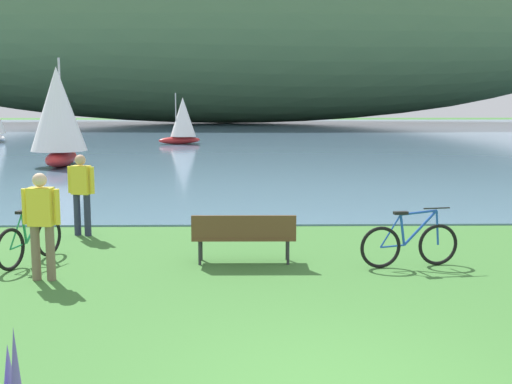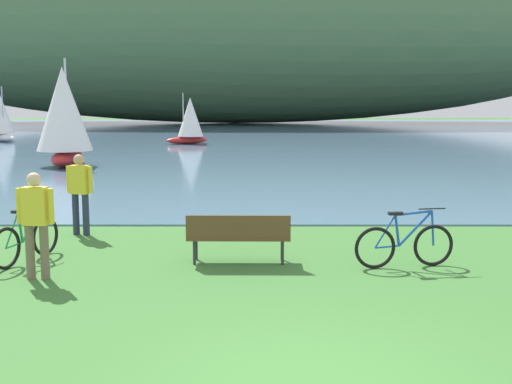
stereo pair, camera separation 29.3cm
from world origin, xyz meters
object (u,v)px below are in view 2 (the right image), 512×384
(sailboat_mid_bay, at_px, (4,116))
(bicycle_leaning_near_bench, at_px, (408,245))
(sailboat_toward_hillside, at_px, (67,115))
(person_on_the_grass, at_px, (39,218))
(park_bench_near_camera, at_px, (241,234))
(bicycle_beside_path, at_px, (30,239))
(person_at_shoreline, at_px, (83,189))
(sailboat_nearest_to_shore, at_px, (193,120))

(sailboat_mid_bay, bearing_deg, bicycle_leaning_near_bench, -58.89)
(bicycle_leaning_near_bench, xyz_separation_m, sailboat_toward_hillside, (-10.65, 16.47, 1.80))
(person_on_the_grass, bearing_deg, sailboat_toward_hillside, 105.12)
(park_bench_near_camera, distance_m, bicycle_leaning_near_bench, 2.85)
(bicycle_beside_path, xyz_separation_m, person_on_the_grass, (0.56, -1.09, 0.58))
(person_on_the_grass, height_order, sailboat_toward_hillside, sailboat_toward_hillside)
(person_at_shoreline, xyz_separation_m, sailboat_toward_hillside, (-4.41, 13.80, 1.22))
(park_bench_near_camera, xyz_separation_m, person_on_the_grass, (-3.17, -0.98, 0.46))
(park_bench_near_camera, bearing_deg, sailboat_toward_hillside, 115.75)
(bicycle_leaning_near_bench, distance_m, person_on_the_grass, 6.07)
(sailboat_toward_hillside, bearing_deg, sailboat_mid_bay, 119.31)
(sailboat_toward_hillside, bearing_deg, sailboat_nearest_to_shore, 74.90)
(person_at_shoreline, bearing_deg, park_bench_near_camera, -35.18)
(park_bench_near_camera, height_order, bicycle_leaning_near_bench, bicycle_leaning_near_bench)
(bicycle_beside_path, bearing_deg, person_on_the_grass, -62.60)
(bicycle_beside_path, distance_m, sailboat_nearest_to_shore, 30.36)
(sailboat_nearest_to_shore, bearing_deg, bicycle_beside_path, -89.55)
(person_on_the_grass, relative_size, sailboat_nearest_to_shore, 0.52)
(person_at_shoreline, height_order, sailboat_toward_hillside, sailboat_toward_hillside)
(park_bench_near_camera, xyz_separation_m, sailboat_toward_hillside, (-7.81, 16.20, 1.68))
(bicycle_leaning_near_bench, relative_size, bicycle_beside_path, 1.03)
(bicycle_beside_path, relative_size, sailboat_nearest_to_shore, 0.52)
(park_bench_near_camera, bearing_deg, sailboat_mid_bay, 117.59)
(park_bench_near_camera, distance_m, person_at_shoreline, 4.19)
(park_bench_near_camera, xyz_separation_m, sailboat_mid_bay, (-17.22, 32.96, 1.28))
(bicycle_beside_path, bearing_deg, sailboat_toward_hillside, 104.23)
(park_bench_near_camera, height_order, person_at_shoreline, person_at_shoreline)
(sailboat_nearest_to_shore, bearing_deg, park_bench_near_camera, -82.57)
(person_at_shoreline, bearing_deg, sailboat_toward_hillside, 107.73)
(person_at_shoreline, xyz_separation_m, sailboat_nearest_to_shore, (-0.57, 28.05, 0.60))
(bicycle_beside_path, xyz_separation_m, sailboat_mid_bay, (-13.49, 32.86, 1.40))
(bicycle_beside_path, height_order, person_on_the_grass, person_on_the_grass)
(person_at_shoreline, bearing_deg, person_on_the_grass, -86.08)
(person_at_shoreline, relative_size, sailboat_nearest_to_shore, 0.52)
(person_on_the_grass, height_order, sailboat_mid_bay, sailboat_mid_bay)
(sailboat_nearest_to_shore, bearing_deg, sailboat_mid_bay, 169.25)
(person_on_the_grass, relative_size, sailboat_toward_hillside, 0.37)
(park_bench_near_camera, relative_size, bicycle_leaning_near_bench, 1.03)
(sailboat_mid_bay, height_order, sailboat_toward_hillside, sailboat_toward_hillside)
(bicycle_leaning_near_bench, bearing_deg, person_on_the_grass, -173.21)
(bicycle_leaning_near_bench, distance_m, person_at_shoreline, 6.81)
(sailboat_nearest_to_shore, relative_size, sailboat_toward_hillside, 0.71)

